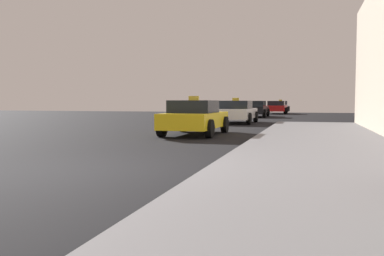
% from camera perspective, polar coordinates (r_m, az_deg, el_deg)
% --- Properties ---
extents(ground_plane, '(80.00, 80.00, 0.00)m').
position_cam_1_polar(ground_plane, '(7.61, -12.99, -5.75)').
color(ground_plane, black).
extents(sidewalk, '(4.00, 32.00, 0.15)m').
position_cam_1_polar(sidewalk, '(6.68, 18.87, -6.53)').
color(sidewalk, slate).
rests_on(sidewalk, ground_plane).
extents(car_yellow, '(1.92, 4.00, 1.43)m').
position_cam_1_polar(car_yellow, '(15.24, 0.40, 1.48)').
color(car_yellow, yellow).
rests_on(car_yellow, ground_plane).
extents(car_white, '(2.07, 4.42, 1.43)m').
position_cam_1_polar(car_white, '(23.49, 6.10, 2.25)').
color(car_white, white).
rests_on(car_white, ground_plane).
extents(car_black, '(2.03, 4.52, 1.27)m').
position_cam_1_polar(car_black, '(33.19, 8.64, 2.65)').
color(car_black, black).
rests_on(car_black, ground_plane).
extents(car_red, '(2.01, 4.32, 1.27)m').
position_cam_1_polar(car_red, '(41.79, 11.58, 2.83)').
color(car_red, red).
rests_on(car_red, ground_plane).
extents(car_silver, '(2.04, 4.26, 1.43)m').
position_cam_1_polar(car_silver, '(50.96, 12.11, 2.97)').
color(car_silver, '#B7B7BF').
rests_on(car_silver, ground_plane).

